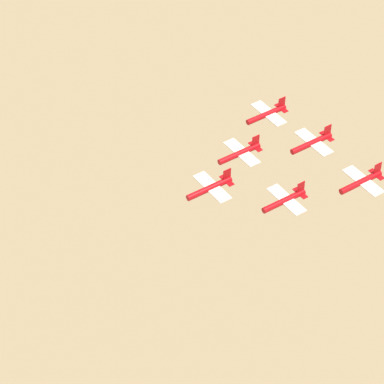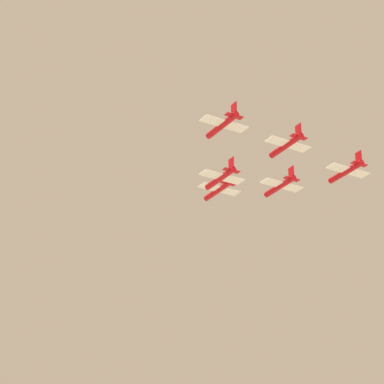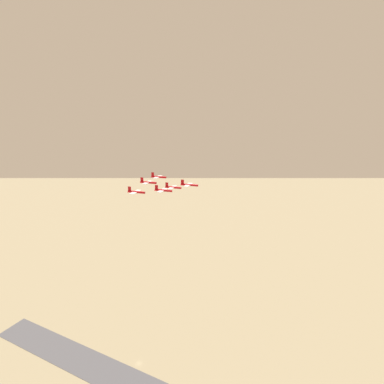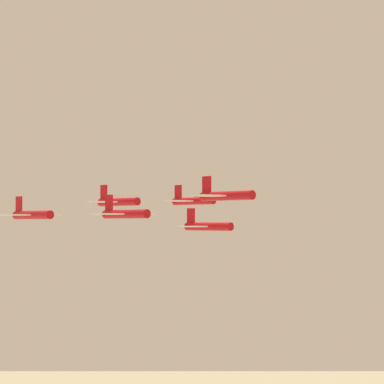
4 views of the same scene
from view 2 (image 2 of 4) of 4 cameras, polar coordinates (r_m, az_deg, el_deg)
The scene contains 6 objects.
jet_0 at distance 204.06m, azimuth 1.71°, elevation 0.16°, with size 8.96×8.96×3.47m.
jet_1 at distance 188.63m, azimuth 1.85°, elevation 0.93°, with size 8.96×8.96×3.47m.
jet_2 at distance 197.26m, azimuth 5.61°, elevation 0.42°, with size 8.96×8.96×3.47m.
jet_3 at distance 177.18m, azimuth 1.98°, elevation 4.27°, with size 8.96×8.96×3.47m.
jet_4 at distance 184.74m, azimuth 6.00°, elevation 2.98°, with size 8.96×8.96×3.47m.
jet_5 at distance 192.44m, azimuth 9.71°, elevation 1.32°, with size 8.96×8.96×3.47m.
Camera 2 is at (121.67, 21.34, 82.09)m, focal length 85.00 mm.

